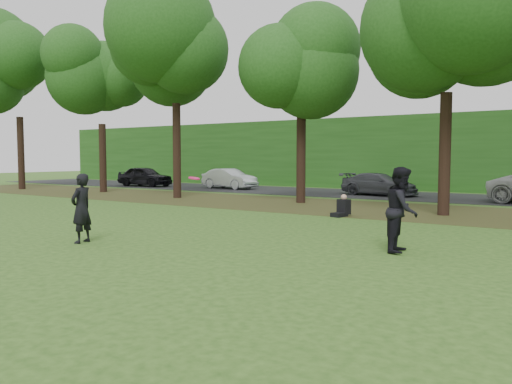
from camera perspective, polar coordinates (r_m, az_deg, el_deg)
ground at (r=11.41m, az=-15.33°, el=-7.29°), size 120.00×120.00×0.00m
leaf_litter at (r=22.14m, az=10.87°, el=-1.78°), size 60.00×7.00×0.01m
street at (r=29.66m, az=16.83°, el=-0.42°), size 70.00×7.00×0.02m
far_hedge at (r=35.37m, az=19.70°, el=4.24°), size 70.00×3.00×5.00m
player_left at (r=13.57m, az=-19.33°, el=-1.77°), size 0.55×0.72×1.79m
player_right at (r=12.04m, az=16.34°, el=-1.95°), size 0.86×1.05×1.98m
parked_cars at (r=28.41m, az=16.54°, el=0.90°), size 40.64×3.62×1.54m
frisbee at (r=11.86m, az=-7.08°, el=1.57°), size 0.36×0.36×0.09m
seated_person at (r=18.84m, az=9.85°, el=-1.83°), size 0.58×0.81×0.83m
tree_line at (r=22.81m, az=10.25°, el=18.25°), size 55.30×7.90×12.31m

